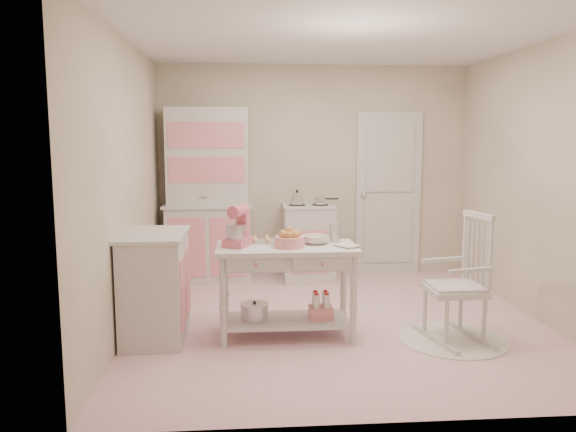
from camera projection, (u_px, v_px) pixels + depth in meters
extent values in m
plane|color=pink|center=(337.00, 322.00, 5.28)|extent=(3.80, 3.80, 0.00)
cube|color=white|center=(341.00, 36.00, 4.92)|extent=(3.80, 3.80, 0.04)
cube|color=beige|center=(313.00, 172.00, 6.98)|extent=(3.80, 0.04, 2.60)
cube|color=beige|center=(394.00, 211.00, 3.23)|extent=(3.80, 0.04, 2.60)
cube|color=beige|center=(126.00, 185.00, 4.96)|extent=(0.04, 3.80, 2.60)
cube|color=beige|center=(539.00, 183.00, 5.25)|extent=(0.04, 3.80, 2.60)
cube|color=silver|center=(388.00, 194.00, 7.06)|extent=(0.82, 0.05, 2.04)
cube|color=silver|center=(208.00, 195.00, 6.68)|extent=(1.06, 0.50, 2.08)
cube|color=silver|center=(308.00, 242.00, 6.80)|extent=(0.62, 0.57, 0.92)
cube|color=silver|center=(155.00, 286.00, 4.81)|extent=(0.54, 0.84, 0.92)
cylinder|color=white|center=(453.00, 339.00, 4.80)|extent=(0.92, 0.92, 0.01)
cube|color=silver|center=(455.00, 277.00, 4.73)|extent=(0.62, 0.81, 1.10)
cube|color=silver|center=(287.00, 291.00, 4.86)|extent=(1.20, 0.60, 0.80)
cube|color=#DB5C74|center=(237.00, 227.00, 4.77)|extent=(0.30, 0.34, 0.34)
cube|color=silver|center=(268.00, 241.00, 4.97)|extent=(0.34, 0.24, 0.02)
cylinder|color=pink|center=(289.00, 242.00, 4.75)|extent=(0.25, 0.25, 0.09)
imported|color=silver|center=(316.00, 240.00, 4.89)|extent=(0.24, 0.24, 0.07)
cylinder|color=silver|center=(335.00, 232.00, 4.98)|extent=(0.10, 0.10, 0.17)
imported|color=silver|center=(341.00, 247.00, 4.72)|extent=(0.24, 0.25, 0.02)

